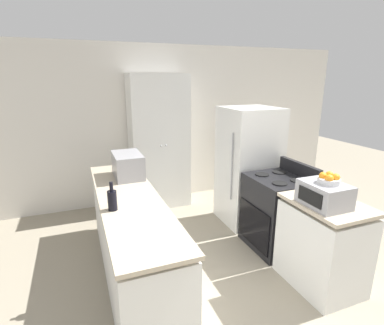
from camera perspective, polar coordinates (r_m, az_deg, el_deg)
wall_back at (r=5.14m, az=-6.33°, el=7.08°), size 7.00×0.06×2.60m
counter_left at (r=3.32m, az=-11.44°, el=-14.04°), size 0.60×2.46×0.91m
counter_right at (r=3.41m, az=23.54°, el=-14.28°), size 0.60×0.79×0.91m
pantry_cabinet at (r=4.88m, az=-6.28°, el=3.85°), size 0.92×0.52×2.14m
stove at (r=3.92m, az=15.82°, el=-9.07°), size 0.66×0.73×1.07m
refrigerator at (r=4.40m, az=10.65°, el=-0.70°), size 0.76×0.74×1.69m
microwave at (r=3.69m, az=-12.12°, el=-0.51°), size 0.33×0.52×0.29m
wine_bottle at (r=2.82m, az=-14.95°, el=-6.86°), size 0.08×0.08×0.27m
toaster_oven at (r=3.07m, az=23.86°, el=-5.57°), size 0.34×0.42×0.23m
fruit_bowl at (r=3.02m, az=24.64°, el=-2.89°), size 0.20×0.20×0.10m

